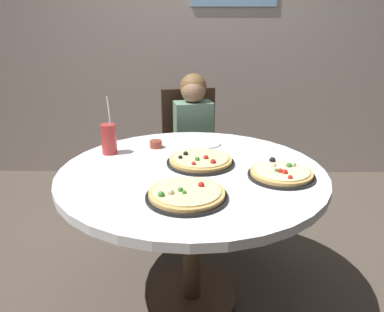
% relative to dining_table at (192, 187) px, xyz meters
% --- Properties ---
extents(ground_plane, '(8.00, 8.00, 0.00)m').
position_rel_dining_table_xyz_m(ground_plane, '(0.00, 0.00, -0.66)').
color(ground_plane, '#4C4238').
extents(wall_with_window, '(5.20, 0.14, 2.90)m').
position_rel_dining_table_xyz_m(wall_with_window, '(0.00, 1.86, 0.79)').
color(wall_with_window, '#A8998E').
rests_on(wall_with_window, ground_plane).
extents(dining_table, '(1.27, 1.27, 0.75)m').
position_rel_dining_table_xyz_m(dining_table, '(0.00, 0.00, 0.00)').
color(dining_table, white).
rests_on(dining_table, ground_plane).
extents(chair_wooden, '(0.48, 0.48, 0.95)m').
position_rel_dining_table_xyz_m(chair_wooden, '(-0.02, 1.00, -0.13)').
color(chair_wooden, '#382619').
rests_on(chair_wooden, ground_plane).
extents(diner_child, '(0.32, 0.43, 1.08)m').
position_rel_dining_table_xyz_m(diner_child, '(0.02, 0.82, -0.17)').
color(diner_child, '#3F4766').
rests_on(diner_child, ground_plane).
extents(pizza_veggie, '(0.34, 0.34, 0.05)m').
position_rel_dining_table_xyz_m(pizza_veggie, '(0.04, 0.08, 0.11)').
color(pizza_veggie, black).
rests_on(pizza_veggie, dining_table).
extents(pizza_cheese, '(0.33, 0.33, 0.05)m').
position_rel_dining_table_xyz_m(pizza_cheese, '(-0.02, -0.31, 0.11)').
color(pizza_cheese, black).
rests_on(pizza_cheese, dining_table).
extents(pizza_pepperoni, '(0.30, 0.30, 0.05)m').
position_rel_dining_table_xyz_m(pizza_pepperoni, '(0.41, -0.09, 0.11)').
color(pizza_pepperoni, black).
rests_on(pizza_pepperoni, dining_table).
extents(soda_cup, '(0.08, 0.08, 0.31)m').
position_rel_dining_table_xyz_m(soda_cup, '(-0.44, 0.22, 0.17)').
color(soda_cup, '#B73333').
rests_on(soda_cup, dining_table).
extents(sauce_bowl, '(0.07, 0.07, 0.04)m').
position_rel_dining_table_xyz_m(sauce_bowl, '(-0.20, 0.33, 0.11)').
color(sauce_bowl, brown).
rests_on(sauce_bowl, dining_table).
extents(plate_small, '(0.18, 0.18, 0.01)m').
position_rel_dining_table_xyz_m(plate_small, '(0.07, 0.39, 0.10)').
color(plate_small, white).
rests_on(plate_small, dining_table).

